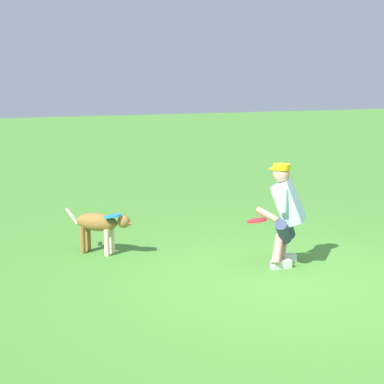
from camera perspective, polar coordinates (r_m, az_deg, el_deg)
name	(u,v)px	position (r m, az deg, el deg)	size (l,w,h in m)	color
ground_plane	(291,282)	(7.60, 8.88, -7.95)	(60.00, 60.00, 0.00)	#498A33
person	(285,212)	(8.05, 8.37, -1.75)	(0.71, 0.58, 1.29)	silver
dog	(100,224)	(8.62, -8.21, -2.90)	(0.79, 0.76, 0.60)	olive
frisbee_flying	(112,216)	(8.41, -7.15, -2.15)	(0.23, 0.23, 0.02)	#1E8CE4
frisbee_held	(257,220)	(7.91, 5.83, -2.56)	(0.24, 0.24, 0.02)	red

